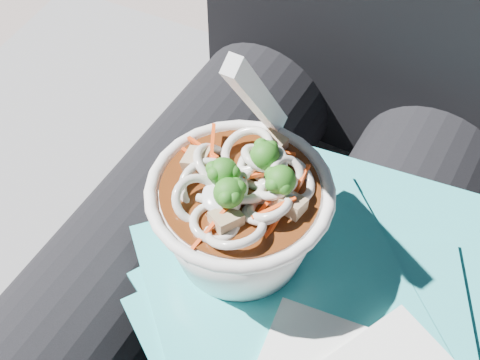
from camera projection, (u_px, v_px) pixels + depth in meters
The scene contains 5 objects.
stone_ledge at pixel (294, 320), 0.92m from camera, with size 1.00×0.50×0.46m, color slate.
lap at pixel (241, 294), 0.60m from camera, with size 0.35×0.48×0.15m.
person_body at pixel (289, 207), 0.63m from camera, with size 0.34×0.94×1.00m.
plastic_bag at pixel (316, 295), 0.50m from camera, with size 0.31×0.31×0.01m.
udon_bowl at pixel (241, 210), 0.48m from camera, with size 0.17×0.17×0.19m.
Camera 1 is at (0.14, -0.26, 1.06)m, focal length 50.00 mm.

